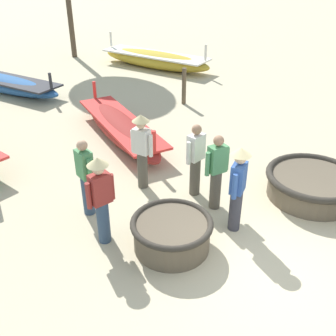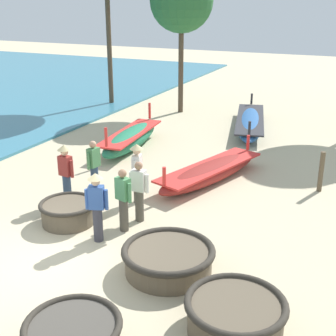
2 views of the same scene
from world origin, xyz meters
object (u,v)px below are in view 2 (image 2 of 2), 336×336
at_px(coracle_tilted, 168,258).
at_px(long_boat_green_hull, 131,138).
at_px(mooring_post_shoreline, 321,172).
at_px(coracle_upturned, 68,211).
at_px(fisherman_standing_left, 97,203).
at_px(fisherman_standing_right, 94,166).
at_px(tree_rightmost, 182,1).
at_px(coracle_nearest, 235,314).
at_px(long_boat_red_hull, 210,172).
at_px(fisherman_with_hat, 139,190).
at_px(fisherman_crouching, 123,198).
at_px(long_boat_white_hull, 250,122).
at_px(fisherman_hauling, 66,170).
at_px(coracle_weathered, 73,335).
at_px(fisherman_by_coracle, 137,169).

bearing_deg(coracle_tilted, long_boat_green_hull, 123.98).
bearing_deg(mooring_post_shoreline, coracle_upturned, -139.24).
bearing_deg(long_boat_green_hull, fisherman_standing_left, -67.33).
height_order(fisherman_standing_right, tree_rightmost, tree_rightmost).
bearing_deg(coracle_nearest, long_boat_red_hull, 113.18).
height_order(fisherman_with_hat, fisherman_crouching, same).
relative_size(fisherman_standing_left, mooring_post_shoreline, 1.40).
bearing_deg(long_boat_green_hull, long_boat_white_hull, 52.85).
height_order(long_boat_red_hull, mooring_post_shoreline, mooring_post_shoreline).
relative_size(coracle_nearest, coracle_tilted, 0.90).
xyz_separation_m(fisherman_hauling, mooring_post_shoreline, (6.13, 3.71, -0.36)).
distance_m(coracle_tilted, fisherman_crouching, 2.15).
height_order(fisherman_standing_right, fisherman_crouching, same).
bearing_deg(long_boat_red_hull, tree_rightmost, 118.64).
height_order(fisherman_crouching, tree_rightmost, tree_rightmost).
distance_m(long_boat_green_hull, fisherman_with_hat, 6.04).
bearing_deg(coracle_tilted, fisherman_standing_left, 165.79).
distance_m(coracle_upturned, coracle_tilted, 3.32).
height_order(coracle_nearest, tree_rightmost, tree_rightmost).
height_order(coracle_nearest, fisherman_hauling, fisherman_hauling).
xyz_separation_m(coracle_upturned, fisherman_standing_right, (-0.40, 1.85, 0.53)).
distance_m(coracle_nearest, mooring_post_shoreline, 6.86).
distance_m(coracle_tilted, long_boat_green_hull, 8.41).
xyz_separation_m(long_boat_white_hull, fisherman_hauling, (-2.52, -9.46, 0.66)).
xyz_separation_m(fisherman_with_hat, fisherman_hauling, (-2.27, 0.12, 0.12)).
height_order(long_boat_white_hull, tree_rightmost, tree_rightmost).
distance_m(fisherman_crouching, mooring_post_shoreline, 5.96).
xyz_separation_m(coracle_upturned, mooring_post_shoreline, (5.42, 4.68, 0.29)).
bearing_deg(coracle_upturned, mooring_post_shoreline, 40.76).
distance_m(fisherman_standing_right, fisherman_standing_left, 2.80).
height_order(coracle_upturned, fisherman_standing_left, fisherman_standing_left).
relative_size(coracle_tilted, fisherman_hauling, 1.15).
bearing_deg(tree_rightmost, fisherman_crouching, -73.29).
bearing_deg(coracle_weathered, tree_rightmost, 107.07).
xyz_separation_m(fisherman_crouching, tree_rightmost, (-3.56, 11.87, 4.26)).
distance_m(long_boat_white_hull, fisherman_standing_left, 10.92).
bearing_deg(fisherman_hauling, long_boat_red_hull, 46.56).
distance_m(coracle_tilted, mooring_post_shoreline, 6.08).
xyz_separation_m(coracle_weathered, fisherman_by_coracle, (-1.75, 5.49, 0.67)).
height_order(fisherman_standing_right, mooring_post_shoreline, fisherman_standing_right).
bearing_deg(coracle_upturned, coracle_nearest, -23.60).
height_order(fisherman_by_coracle, fisherman_standing_left, same).
relative_size(fisherman_crouching, fisherman_hauling, 0.94).
bearing_deg(fisherman_standing_right, fisherman_hauling, -109.14).
distance_m(long_boat_green_hull, fisherman_crouching, 6.53).
bearing_deg(coracle_nearest, fisherman_standing_right, 143.15).
relative_size(coracle_nearest, tree_rightmost, 0.27).
height_order(fisherman_hauling, tree_rightmost, tree_rightmost).
bearing_deg(coracle_nearest, fisherman_standing_left, 155.77).
distance_m(fisherman_crouching, tree_rightmost, 13.11).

